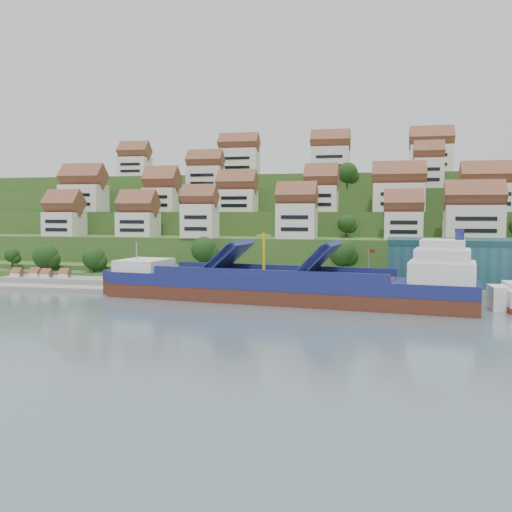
# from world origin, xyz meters

# --- Properties ---
(ground) EXTENTS (300.00, 300.00, 0.00)m
(ground) POSITION_xyz_m (0.00, 0.00, 0.00)
(ground) COLOR slate
(ground) RESTS_ON ground
(quay) EXTENTS (180.00, 14.00, 2.20)m
(quay) POSITION_xyz_m (20.00, 15.00, 1.10)
(quay) COLOR gray
(quay) RESTS_ON ground
(pebble_beach) EXTENTS (45.00, 20.00, 1.00)m
(pebble_beach) POSITION_xyz_m (-58.00, 12.00, 0.50)
(pebble_beach) COLOR gray
(pebble_beach) RESTS_ON ground
(hillside) EXTENTS (260.00, 128.00, 31.00)m
(hillside) POSITION_xyz_m (0.00, 103.55, 10.66)
(hillside) COLOR #2D4C1E
(hillside) RESTS_ON ground
(hillside_village) EXTENTS (155.24, 64.78, 29.42)m
(hillside_village) POSITION_xyz_m (5.48, 60.59, 24.19)
(hillside_village) COLOR silver
(hillside_village) RESTS_ON ground
(hillside_trees) EXTENTS (139.60, 62.38, 31.19)m
(hillside_trees) POSITION_xyz_m (-11.82, 41.85, 15.45)
(hillside_trees) COLOR #1C4015
(hillside_trees) RESTS_ON ground
(flagpole) EXTENTS (1.28, 0.16, 8.00)m
(flagpole) POSITION_xyz_m (18.11, 10.00, 6.88)
(flagpole) COLOR gray
(flagpole) RESTS_ON quay
(beach_huts) EXTENTS (14.40, 3.70, 2.20)m
(beach_huts) POSITION_xyz_m (-60.00, 10.75, 2.10)
(beach_huts) COLOR white
(beach_huts) RESTS_ON pebble_beach
(cargo_ship) EXTENTS (74.93, 20.57, 16.38)m
(cargo_ship) POSITION_xyz_m (3.30, -0.69, 3.16)
(cargo_ship) COLOR #512518
(cargo_ship) RESTS_ON ground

